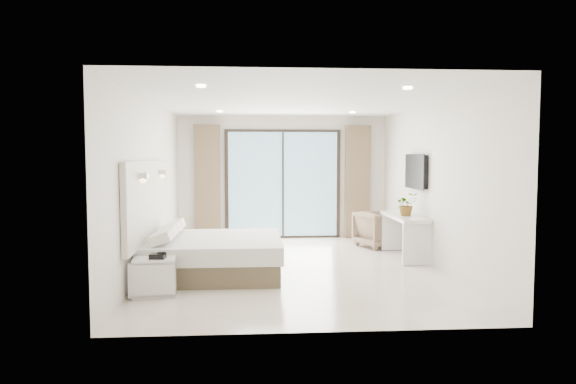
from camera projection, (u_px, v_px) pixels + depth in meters
name	position (u px, v px, depth m)	size (l,w,h in m)	color
ground	(294.00, 268.00, 8.39)	(6.20, 6.20, 0.00)	beige
room_shell	(279.00, 170.00, 8.98)	(4.62, 6.22, 2.72)	silver
bed	(213.00, 255.00, 7.89)	(2.04, 1.94, 0.71)	brown
nightstand	(155.00, 276.00, 6.72)	(0.58, 0.50, 0.49)	silver
phone	(158.00, 256.00, 6.65)	(0.20, 0.15, 0.07)	black
console_desk	(404.00, 227.00, 9.19)	(0.48, 1.54, 0.77)	silver
plant	(407.00, 207.00, 9.04)	(0.37, 0.41, 0.32)	#33662D
armchair	(379.00, 228.00, 10.28)	(0.76, 0.71, 0.78)	#927F5F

